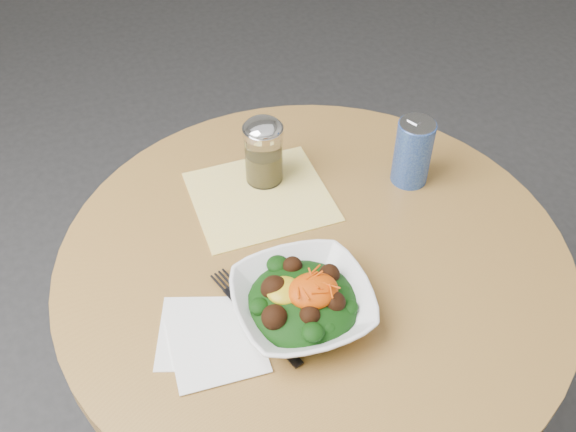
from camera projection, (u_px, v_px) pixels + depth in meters
name	position (u px, v px, depth m)	size (l,w,h in m)	color
table	(311.00, 321.00, 1.26)	(0.90, 0.90, 0.75)	black
cloth_napkin	(260.00, 197.00, 1.22)	(0.25, 0.23, 0.00)	yellow
paper_napkins	(210.00, 339.00, 0.99)	(0.18, 0.20, 0.00)	white
salad_bowl	(303.00, 302.00, 1.01)	(0.23, 0.23, 0.08)	white
fork	(253.00, 313.00, 1.02)	(0.08, 0.23, 0.00)	black
spice_shaker	(264.00, 152.00, 1.22)	(0.08, 0.08, 0.14)	silver
beverage_can	(413.00, 152.00, 1.22)	(0.07, 0.07, 0.14)	navy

